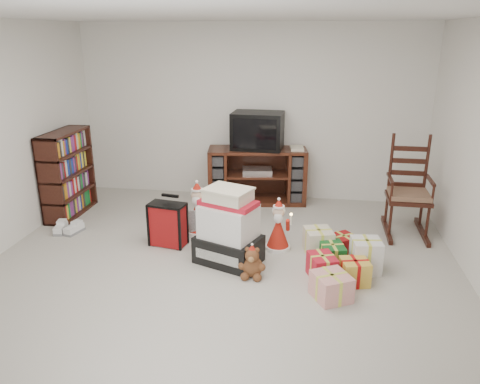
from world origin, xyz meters
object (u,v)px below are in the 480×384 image
at_px(bookshelf, 68,175).
at_px(crt_television, 258,131).
at_px(gift_pile, 229,231).
at_px(teddy_bear, 252,264).
at_px(santa_figurine, 278,230).
at_px(rocking_chair, 407,199).
at_px(tv_stand, 257,175).
at_px(mrs_claus_figurine, 198,214).
at_px(red_suitcase, 168,224).
at_px(sneaker_pair, 67,229).
at_px(gift_cluster, 340,257).

bearing_deg(bookshelf, crt_television, 19.84).
bearing_deg(gift_pile, crt_television, 109.55).
distance_m(teddy_bear, santa_figurine, 0.72).
distance_m(rocking_chair, gift_pile, 2.32).
distance_m(tv_stand, mrs_claus_figurine, 1.38).
height_order(red_suitcase, santa_figurine, santa_figurine).
distance_m(bookshelf, red_suitcase, 1.81).
bearing_deg(sneaker_pair, bookshelf, 111.64).
bearing_deg(red_suitcase, tv_stand, 72.52).
height_order(red_suitcase, gift_cluster, red_suitcase).
distance_m(teddy_bear, gift_cluster, 0.93).
distance_m(tv_stand, sneaker_pair, 2.66).
distance_m(mrs_claus_figurine, gift_cluster, 1.83).
bearing_deg(gift_pile, sneaker_pair, -170.66).
height_order(teddy_bear, mrs_claus_figurine, mrs_claus_figurine).
relative_size(gift_cluster, crt_television, 1.69).
distance_m(tv_stand, gift_cluster, 2.26).
bearing_deg(teddy_bear, rocking_chair, 39.79).
xyz_separation_m(teddy_bear, mrs_claus_figurine, (-0.80, 0.99, 0.11)).
relative_size(sneaker_pair, gift_cluster, 0.28).
height_order(rocking_chair, gift_pile, rocking_chair).
height_order(santa_figurine, crt_television, crt_television).
xyz_separation_m(gift_pile, crt_television, (0.07, 1.95, 0.69)).
distance_m(mrs_claus_figurine, sneaker_pair, 1.63).
bearing_deg(teddy_bear, red_suitcase, 150.77).
relative_size(tv_stand, santa_figurine, 2.39).
height_order(bookshelf, sneaker_pair, bookshelf).
distance_m(gift_pile, santa_figurine, 0.65).
bearing_deg(teddy_bear, sneaker_pair, 162.68).
xyz_separation_m(santa_figurine, mrs_claus_figurine, (-1.01, 0.30, 0.02)).
distance_m(tv_stand, red_suitcase, 1.85).
bearing_deg(teddy_bear, tv_stand, 95.52).
height_order(tv_stand, mrs_claus_figurine, tv_stand).
bearing_deg(teddy_bear, crt_television, 95.59).
distance_m(gift_pile, mrs_claus_figurine, 0.87).
bearing_deg(crt_television, tv_stand, -70.90).
height_order(bookshelf, teddy_bear, bookshelf).
height_order(gift_pile, teddy_bear, gift_pile).
distance_m(gift_pile, red_suitcase, 0.83).
xyz_separation_m(bookshelf, gift_pile, (2.37, -1.07, -0.19)).
bearing_deg(gift_cluster, crt_television, 119.25).
relative_size(teddy_bear, sneaker_pair, 0.92).
bearing_deg(red_suitcase, gift_pile, -11.87).
height_order(gift_pile, santa_figurine, gift_pile).
distance_m(red_suitcase, sneaker_pair, 1.37).
relative_size(red_suitcase, crt_television, 0.83).
distance_m(tv_stand, santa_figurine, 1.61).
relative_size(tv_stand, teddy_bear, 4.53).
distance_m(santa_figurine, mrs_claus_figurine, 1.05).
bearing_deg(gift_pile, santa_figurine, 60.24).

